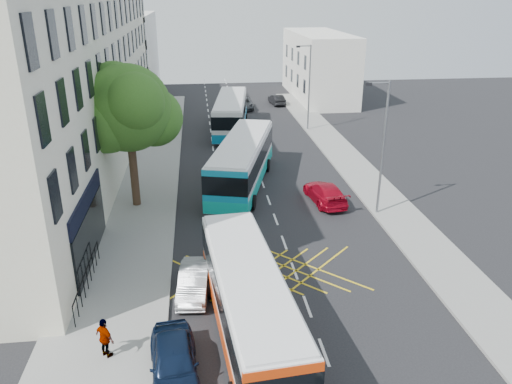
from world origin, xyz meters
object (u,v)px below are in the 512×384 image
object	(u,v)px
parked_car_silver	(194,281)
red_hatchback	(325,193)
bus_near	(249,301)
distant_car_dark	(277,100)
bus_far	(231,113)
parked_car_blue	(174,362)
pedestrian_far	(105,338)
distant_car_grey	(243,103)
lamp_far	(308,83)
lamp_near	(382,142)
bus_mid	(242,162)
street_tree	(128,109)

from	to	relation	value
parked_car_silver	red_hatchback	world-z (taller)	red_hatchback
bus_near	distant_car_dark	size ratio (longest dim) A/B	2.94
bus_near	bus_far	distance (m)	31.29
bus_far	red_hatchback	size ratio (longest dim) A/B	2.66
parked_car_blue	red_hatchback	bearing A→B (deg)	53.16
parked_car_blue	pedestrian_far	world-z (taller)	pedestrian_far
red_hatchback	parked_car_silver	bearing A→B (deg)	41.90
bus_far	red_hatchback	xyz separation A→B (m)	(4.79, -18.42, -1.08)
distant_car_grey	red_hatchback	bearing A→B (deg)	-85.77
bus_far	distant_car_dark	distance (m)	13.19
red_hatchback	distant_car_grey	xyz separation A→B (m)	(-2.71, 28.14, -0.01)
parked_car_blue	red_hatchback	size ratio (longest dim) A/B	0.92
lamp_far	distant_car_grey	bearing A→B (deg)	117.08
red_hatchback	pedestrian_far	bearing A→B (deg)	42.73
bus_near	lamp_far	bearing A→B (deg)	68.56
bus_far	parked_car_silver	xyz separation A→B (m)	(-3.70, -28.03, -1.13)
bus_near	parked_car_silver	bearing A→B (deg)	118.80
parked_car_blue	bus_near	bearing A→B (deg)	31.25
lamp_near	parked_car_blue	world-z (taller)	lamp_near
bus_far	lamp_near	bearing A→B (deg)	-62.95
bus_near	distant_car_dark	xyz separation A→B (m)	(7.86, 42.77, -0.97)
bus_far	parked_car_blue	distance (m)	33.68
red_hatchback	distant_car_dark	size ratio (longest dim) A/B	1.23
distant_car_dark	lamp_far	bearing A→B (deg)	87.31
distant_car_grey	bus_mid	bearing A→B (deg)	-96.71
bus_mid	distant_car_grey	bearing A→B (deg)	99.84
bus_near	distant_car_grey	world-z (taller)	bus_near
lamp_far	distant_car_dark	distance (m)	12.89
bus_near	red_hatchback	xyz separation A→B (m)	(6.32, 12.83, -0.92)
lamp_near	distant_car_grey	distance (m)	31.12
lamp_far	bus_near	bearing A→B (deg)	-106.27
lamp_far	red_hatchback	size ratio (longest dim) A/B	1.77
red_hatchback	pedestrian_far	xyz separation A→B (m)	(-11.73, -13.67, 0.31)
lamp_far	bus_near	size ratio (longest dim) A/B	0.74
lamp_far	bus_near	distance (m)	31.99
bus_near	distant_car_grey	bearing A→B (deg)	79.80
lamp_far	bus_far	world-z (taller)	lamp_far
lamp_near	parked_car_silver	distance (m)	13.90
bus_mid	pedestrian_far	world-z (taller)	bus_mid
lamp_near	bus_near	size ratio (longest dim) A/B	0.74
lamp_near	distant_car_grey	bearing A→B (deg)	99.92
street_tree	bus_mid	size ratio (longest dim) A/B	0.72
street_tree	parked_car_silver	distance (m)	12.32
lamp_far	pedestrian_far	distance (m)	34.72
street_tree	red_hatchback	xyz separation A→B (m)	(12.10, -0.71, -5.64)
bus_mid	distant_car_grey	world-z (taller)	bus_mid
lamp_near	bus_mid	bearing A→B (deg)	142.84
parked_car_silver	bus_mid	bearing A→B (deg)	80.69
bus_mid	parked_car_blue	bearing A→B (deg)	-87.33
lamp_near	parked_car_silver	xyz separation A→B (m)	(-11.10, -7.35, -4.01)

